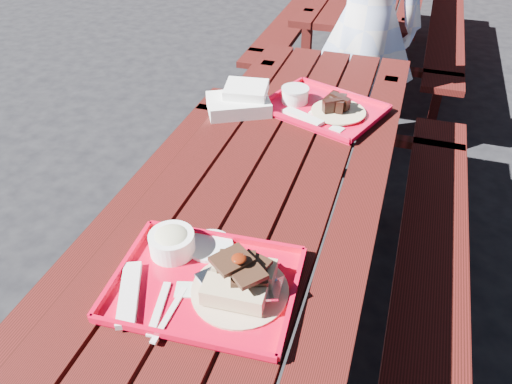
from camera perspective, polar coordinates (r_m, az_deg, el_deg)
ground at (r=2.19m, az=1.26°, el=-15.03°), size 60.00×60.00×0.00m
picnic_table_near at (r=1.78m, az=1.50°, el=-3.89°), size 1.41×2.40×0.75m
picnic_table_far at (r=4.27m, az=13.20°, el=20.42°), size 1.41×2.40×0.75m
near_tray at (r=1.31m, az=-5.60°, el=-9.08°), size 0.49×0.40×0.15m
far_tray at (r=2.09m, az=7.45°, el=9.66°), size 0.54×0.48×0.08m
white_cloth at (r=2.08m, az=-1.77°, el=10.41°), size 0.30×0.28×0.10m
person at (r=2.94m, az=12.57°, el=18.28°), size 0.60×0.39×1.63m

